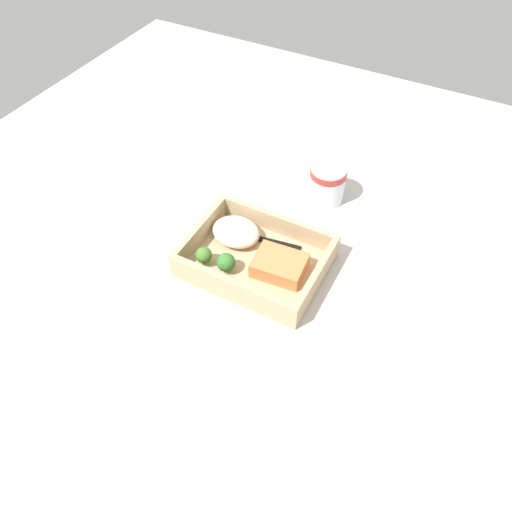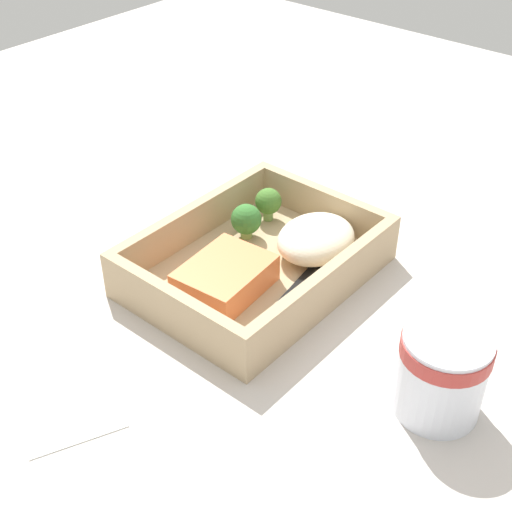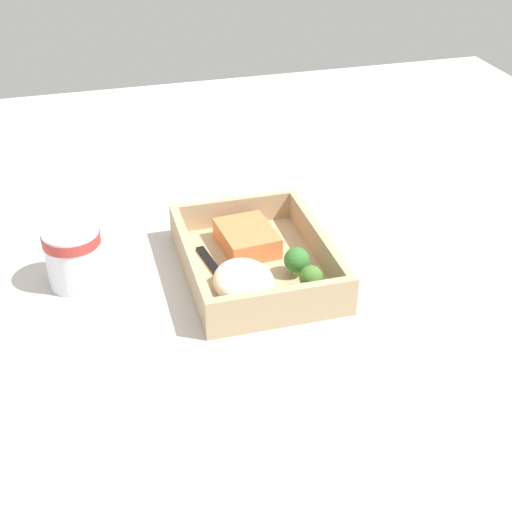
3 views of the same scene
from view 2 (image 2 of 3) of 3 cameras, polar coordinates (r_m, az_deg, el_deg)
ground_plane at (r=76.83cm, az=-0.00°, el=-2.23°), size 160.00×160.00×2.00cm
takeout_tray at (r=75.85cm, az=-0.00°, el=-1.28°), size 25.20×19.18×1.20cm
tray_rim at (r=74.25cm, az=-0.00°, el=0.37°), size 25.20×19.18×4.19cm
salmon_fillet at (r=71.98cm, az=-2.75°, el=-1.57°), size 9.79×7.96×3.02cm
mashed_potatoes at (r=76.61cm, az=4.82°, el=1.38°), size 9.36×7.72×3.95cm
broccoli_floret_1 at (r=81.96cm, az=0.99°, el=4.34°), size 3.07×3.07×3.98cm
broccoli_floret_2 at (r=78.90cm, az=-0.79°, el=2.91°), size 3.43×3.43×4.08cm
fork at (r=74.48cm, az=4.33°, el=-1.42°), size 15.87×4.06×0.44cm
paper_cup at (r=61.30cm, az=14.69°, el=-8.80°), size 7.54×7.54×8.10cm
receipt_slip at (r=65.66cm, az=-15.12°, el=-10.64°), size 12.33×14.01×0.24cm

